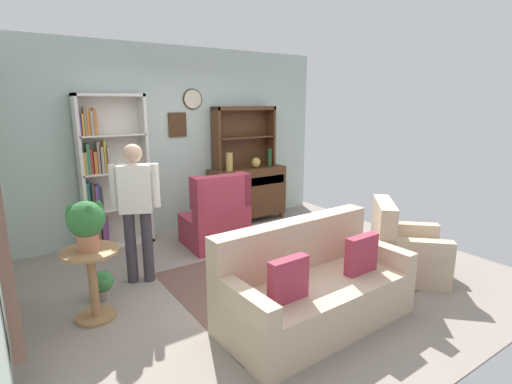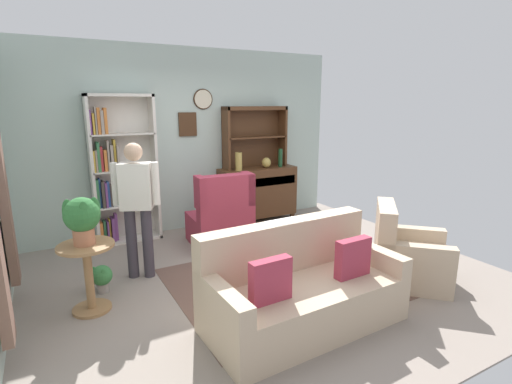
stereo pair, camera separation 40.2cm
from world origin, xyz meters
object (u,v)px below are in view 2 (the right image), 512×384
object	(u,v)px
potted_plant_small	(102,277)
armchair_floral	(407,257)
wingback_chair	(221,219)
bookshelf	(118,172)
coffee_table	(273,252)
plant_stand	(88,270)
vase_round	(266,163)
book_stack	(288,242)
sideboard_hutch	(254,129)
vase_tall	(239,161)
sideboard	(258,192)
potted_plant_large	(82,217)
bottle_wine	(280,158)
couch_floral	(301,291)
person_reading	(137,201)

from	to	relation	value
potted_plant_small	armchair_floral	bearing A→B (deg)	-24.31
armchair_floral	wingback_chair	bearing A→B (deg)	123.73
bookshelf	coffee_table	xyz separation A→B (m)	(1.23, -2.18, -0.68)
plant_stand	vase_round	bearing A→B (deg)	29.91
book_stack	potted_plant_small	bearing A→B (deg)	158.94
wingback_chair	plant_stand	xyz separation A→B (m)	(-1.83, -1.00, 0.04)
sideboard_hutch	vase_tall	size ratio (longest dim) A/B	3.81
sideboard_hutch	sideboard	bearing A→B (deg)	-90.00
coffee_table	wingback_chair	bearing A→B (deg)	92.10
vase_tall	potted_plant_large	bearing A→B (deg)	-145.42
sideboard	vase_tall	world-z (taller)	vase_tall
bottle_wine	armchair_floral	xyz separation A→B (m)	(-0.04, -2.73, -0.78)
wingback_chair	potted_plant_small	world-z (taller)	wingback_chair
sideboard_hutch	couch_floral	xyz separation A→B (m)	(-1.18, -3.05, -1.25)
wingback_chair	coffee_table	bearing A→B (deg)	-87.90
sideboard_hutch	coffee_table	world-z (taller)	sideboard_hutch
sideboard	bottle_wine	distance (m)	0.69
plant_stand	book_stack	distance (m)	2.07
person_reading	sideboard	bearing A→B (deg)	29.14
potted_plant_large	potted_plant_small	distance (m)	0.85
sideboard_hutch	plant_stand	distance (m)	3.60
wingback_chair	potted_plant_large	world-z (taller)	potted_plant_large
wingback_chair	couch_floral	bearing A→B (deg)	-94.30
bookshelf	person_reading	size ratio (longest dim) A/B	1.35
bookshelf	sideboard_hutch	distance (m)	2.26
sideboard	bottle_wine	size ratio (longest dim) A/B	4.27
bookshelf	couch_floral	size ratio (longest dim) A/B	1.15
bookshelf	bottle_wine	world-z (taller)	bookshelf
sideboard	potted_plant_small	world-z (taller)	sideboard
coffee_table	book_stack	xyz separation A→B (m)	(0.15, -0.08, 0.11)
potted_plant_small	couch_floral	bearing A→B (deg)	-44.43
person_reading	sideboard_hutch	bearing A→B (deg)	31.22
bookshelf	potted_plant_large	bearing A→B (deg)	-109.24
plant_stand	bottle_wine	bearing A→B (deg)	27.57
sideboard	bookshelf	bearing A→B (deg)	177.77
couch_floral	plant_stand	distance (m)	2.03
wingback_chair	person_reading	bearing A→B (deg)	-158.81
vase_round	couch_floral	xyz separation A→B (m)	(-1.31, -2.87, -0.69)
bottle_wine	wingback_chair	bearing A→B (deg)	-153.99
person_reading	wingback_chair	bearing A→B (deg)	21.19
coffee_table	vase_tall	bearing A→B (deg)	73.98
bookshelf	vase_round	bearing A→B (deg)	-3.74
bottle_wine	book_stack	xyz separation A→B (m)	(-1.21, -2.08, -0.60)
wingback_chair	sideboard_hutch	bearing A→B (deg)	41.04
potted_plant_small	book_stack	bearing A→B (deg)	-21.06
vase_round	coffee_table	bearing A→B (deg)	-118.45
sideboard	plant_stand	distance (m)	3.36
bookshelf	couch_floral	world-z (taller)	bookshelf
couch_floral	armchair_floral	distance (m)	1.53
potted_plant_large	person_reading	xyz separation A→B (m)	(0.61, 0.53, -0.04)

